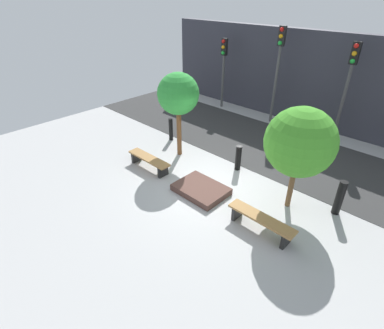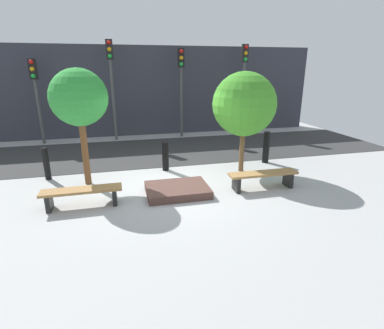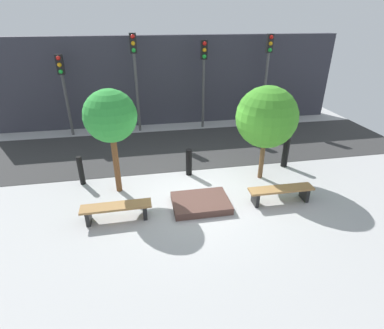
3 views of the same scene
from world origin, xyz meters
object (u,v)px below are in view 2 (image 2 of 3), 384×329
Objects in this scene: tree_behind_right_bench at (244,104)px; traffic_light_west at (35,86)px; traffic_light_mid_west at (111,73)px; bench_left at (82,194)px; traffic_light_mid_east at (181,77)px; traffic_light_east at (244,74)px; bench_right at (263,177)px; tree_behind_left_bench at (79,98)px; bollard_center at (266,147)px; planter_bed at (177,190)px; bollard_far_left at (46,164)px; bollard_left at (165,156)px.

tree_behind_right_bench is 0.88× the size of traffic_light_west.
traffic_light_mid_west reaches higher than traffic_light_west.
traffic_light_mid_east is at bearing 60.28° from bench_left.
bench_right is at bearing -108.09° from traffic_light_east.
tree_behind_left_bench is 1.03× the size of tree_behind_right_bench.
bench_left is at bearing -96.62° from traffic_light_mid_west.
bollard_center is at bearing -67.34° from traffic_light_mid_east.
bollard_center is at bearing 61.84° from bench_right.
bench_right is at bearing -5.08° from planter_bed.
planter_bed is 8.28m from traffic_light_east.
traffic_light_west is at bearing -179.99° from traffic_light_mid_east.
bollard_center is at bearing -102.77° from traffic_light_east.
bollard_left is at bearing 0.00° from bollard_far_left.
bollard_far_left is 0.24× the size of traffic_light_mid_east.
tree_behind_right_bench is 6.45m from traffic_light_mid_west.
traffic_light_mid_east is at bearing 77.14° from planter_bed.
tree_behind_right_bench is at bearing -6.26° from bollard_far_left.
tree_behind_left_bench is at bearing 150.66° from planter_bed.
tree_behind_right_bench is 3.17× the size of bollard_far_left.
tree_behind_left_bench is (-2.25, 1.26, 2.21)m from planter_bed.
bollard_left is at bearing 90.00° from planter_bed.
bench_left is 7.98m from traffic_light_mid_east.
tree_behind_right_bench is 2.84× the size of bollard_center.
traffic_light_mid_west is at bearing 179.99° from traffic_light_mid_east.
traffic_light_mid_west is (-1.48, 4.58, 2.38)m from bollard_left.
traffic_light_east is (8.85, 0.00, 0.43)m from traffic_light_west.
bollard_far_left is (-5.64, 2.08, 0.14)m from bench_right.
planter_bed is 0.51× the size of tree_behind_left_bench.
traffic_light_mid_west is at bearing 81.54° from tree_behind_left_bench.
tree_behind_left_bench is at bearing -142.08° from traffic_light_east.
tree_behind_left_bench is 3.41× the size of bollard_left.
bollard_center is at bearing 0.00° from bollard_left.
traffic_light_mid_west is at bearing 0.03° from traffic_light_west.
traffic_light_mid_east reaches higher than bollard_left.
tree_behind_left_bench is at bearing -98.46° from traffic_light_mid_west.
bollard_left reaches higher than bench_right.
traffic_light_west reaches higher than bench_left.
tree_behind_left_bench is 5.28m from traffic_light_mid_west.
planter_bed is 0.38× the size of traffic_light_mid_west.
planter_bed is at bearing -90.00° from bollard_left.
traffic_light_east is (2.95, 0.00, 0.14)m from traffic_light_mid_east.
bollard_left is (-2.25, 2.08, 0.12)m from bench_right.
traffic_light_mid_east is at bearing 54.39° from tree_behind_left_bench.
tree_behind_right_bench reaches higher than bollard_far_left.
planter_bed is at bearing -29.34° from tree_behind_left_bench.
bollard_center is 0.26× the size of traffic_light_east.
planter_bed is at bearing 175.44° from bench_right.
bollard_center is at bearing 6.26° from tree_behind_left_bench.
bench_right is at bearing -118.68° from bollard_center.
traffic_light_east is (4.43, 6.47, 2.67)m from planter_bed.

